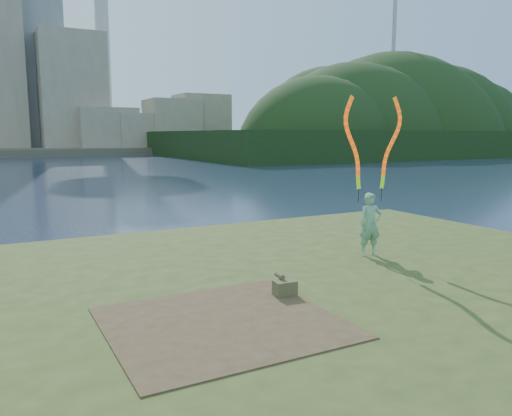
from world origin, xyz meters
TOP-DOWN VIEW (x-y plane):
  - ground at (0.00, 0.00)m, footprint 320.00×320.00m
  - grassy_knoll at (0.00, -2.30)m, footprint 20.00×18.00m
  - dirt_patch at (-2.20, -3.20)m, footprint 3.20×3.00m
  - far_shore at (0.00, 95.00)m, footprint 320.00×40.00m
  - wooded_hill at (59.57, 59.96)m, footprint 78.00×50.00m
  - woman_with_ribbons at (2.38, -1.04)m, footprint 1.92×0.54m
  - canvas_bag at (-0.78, -2.58)m, footprint 0.38×0.43m

SIDE VIEW (x-z plane):
  - ground at x=0.00m, z-range 0.00..0.00m
  - wooded_hill at x=59.57m, z-range -31.34..31.66m
  - grassy_knoll at x=0.00m, z-range -0.06..0.74m
  - far_shore at x=0.00m, z-range 0.00..1.20m
  - dirt_patch at x=-2.20m, z-range 0.80..0.82m
  - canvas_bag at x=-0.78m, z-range 0.77..1.12m
  - woman_with_ribbons at x=2.38m, z-range 0.36..4.18m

